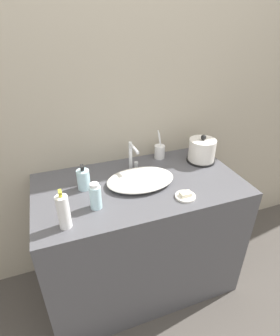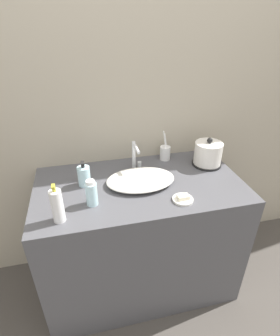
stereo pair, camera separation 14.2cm
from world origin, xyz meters
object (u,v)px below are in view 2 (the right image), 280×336
Objects in this scene: lotion_bottle at (57,206)px; mouthwash_bottle at (84,176)px; faucet at (135,155)px; shampoo_bottle at (91,193)px; toothbrush_cup at (165,153)px; electric_kettle at (208,155)px.

lotion_bottle reaches higher than mouthwash_bottle.
faucet is 0.33m from mouthwash_bottle.
lotion_bottle is 0.30m from mouthwash_bottle.
shampoo_bottle is at bearing -81.61° from mouthwash_bottle.
toothbrush_cup reaches higher than lotion_bottle.
shampoo_bottle is (-0.74, -0.24, -0.00)m from electric_kettle.
toothbrush_cup is at bearing 35.18° from lotion_bottle.
toothbrush_cup is 0.63m from shampoo_bottle.
mouthwash_bottle reaches higher than shampoo_bottle.
faucet is 0.58m from lotion_bottle.
faucet is at bearing 40.52° from lotion_bottle.
mouthwash_bottle is (-0.53, -0.19, 0.01)m from toothbrush_cup.
shampoo_bottle is (0.16, 0.09, -0.02)m from lotion_bottle.
lotion_bottle reaches higher than faucet.
toothbrush_cup reaches higher than faucet.
toothbrush_cup is 1.01× the size of lotion_bottle.
faucet is 0.89× the size of toothbrush_cup.
electric_kettle is 0.77m from mouthwash_bottle.
faucet is 0.24m from toothbrush_cup.
shampoo_bottle is 0.19m from mouthwash_bottle.
faucet is at bearing 45.31° from shampoo_bottle.
mouthwash_bottle is at bearing -160.36° from toothbrush_cup.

